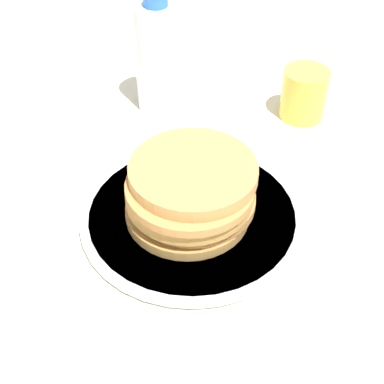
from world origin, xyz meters
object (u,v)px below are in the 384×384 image
water_bottle_near (158,58)px  pancake_stack (191,192)px  plate (192,215)px  juice_glass (304,94)px

water_bottle_near → pancake_stack: bearing=66.8°
plate → water_bottle_near: 0.28m
pancake_stack → plate: bearing=-165.7°
juice_glass → plate: bearing=19.1°
plate → juice_glass: (-0.28, -0.10, 0.03)m
pancake_stack → juice_glass: 0.30m
juice_glass → water_bottle_near: 0.24m
plate → water_bottle_near: bearing=-112.8°
pancake_stack → water_bottle_near: (-0.11, -0.25, 0.04)m
juice_glass → water_bottle_near: (0.17, -0.15, 0.05)m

